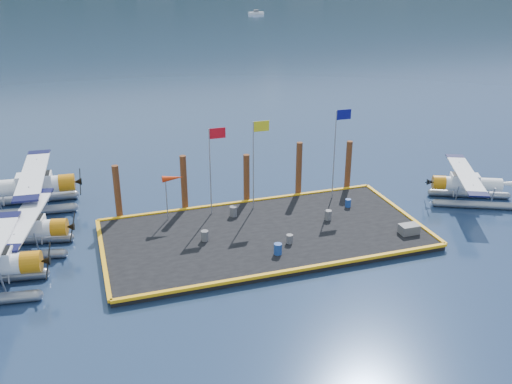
% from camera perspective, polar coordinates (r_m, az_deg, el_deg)
% --- Properties ---
extents(ground, '(4000.00, 4000.00, 0.00)m').
position_cam_1_polar(ground, '(36.53, 0.82, -4.61)').
color(ground, navy).
rests_on(ground, ground).
extents(dock, '(20.00, 10.00, 0.40)m').
position_cam_1_polar(dock, '(36.44, 0.82, -4.33)').
color(dock, black).
rests_on(dock, ground).
extents(dock_bumpers, '(20.25, 10.25, 0.18)m').
position_cam_1_polar(dock_bumpers, '(36.31, 0.82, -3.92)').
color(dock_bumpers, '#EFA50E').
rests_on(dock_bumpers, dock).
extents(seaplane_b, '(8.12, 8.83, 3.13)m').
position_cam_1_polar(seaplane_b, '(37.10, -22.35, -3.66)').
color(seaplane_b, gray).
rests_on(seaplane_b, ground).
extents(seaplane_c, '(9.26, 10.21, 3.63)m').
position_cam_1_polar(seaplane_c, '(43.00, -21.73, 0.33)').
color(seaplane_c, gray).
rests_on(seaplane_c, ground).
extents(seaplane_d, '(7.83, 8.19, 3.01)m').
position_cam_1_polar(seaplane_d, '(43.90, 20.51, 0.59)').
color(seaplane_d, gray).
rests_on(seaplane_d, ground).
extents(drum_0, '(0.46, 0.46, 0.65)m').
position_cam_1_polar(drum_0, '(35.34, -5.15, -4.38)').
color(drum_0, '#515156').
rests_on(drum_0, dock).
extents(drum_1, '(0.48, 0.48, 0.67)m').
position_cam_1_polar(drum_1, '(33.69, 2.20, -5.71)').
color(drum_1, navy).
rests_on(drum_1, dock).
extents(drum_2, '(0.46, 0.46, 0.65)m').
position_cam_1_polar(drum_2, '(38.23, 7.22, -2.29)').
color(drum_2, '#515156').
rests_on(drum_2, dock).
extents(drum_3, '(0.40, 0.40, 0.56)m').
position_cam_1_polar(drum_3, '(34.97, 3.38, -4.71)').
color(drum_3, '#515156').
rests_on(drum_3, dock).
extents(drum_4, '(0.40, 0.40, 0.57)m').
position_cam_1_polar(drum_4, '(40.35, 9.19, -1.09)').
color(drum_4, navy).
rests_on(drum_4, dock).
extents(drum_5, '(0.49, 0.49, 0.69)m').
position_cam_1_polar(drum_5, '(38.44, -2.28, -1.94)').
color(drum_5, '#515156').
rests_on(drum_5, dock).
extents(crate, '(1.18, 0.79, 0.59)m').
position_cam_1_polar(crate, '(37.37, 15.04, -3.60)').
color(crate, '#515156').
rests_on(crate, dock).
extents(flagpole_red, '(1.14, 0.08, 6.00)m').
position_cam_1_polar(flagpole_red, '(37.57, -4.34, 3.42)').
color(flagpole_red, '#9999A1').
rests_on(flagpole_red, dock).
extents(flagpole_yellow, '(1.14, 0.08, 6.20)m').
position_cam_1_polar(flagpole_yellow, '(38.30, 0.02, 4.05)').
color(flagpole_yellow, '#9999A1').
rests_on(flagpole_yellow, dock).
extents(flagpole_blue, '(1.14, 0.08, 6.50)m').
position_cam_1_polar(flagpole_blue, '(40.42, 8.16, 5.08)').
color(flagpole_blue, '#9999A1').
rests_on(flagpole_blue, dock).
extents(windsock, '(1.40, 0.44, 3.12)m').
position_cam_1_polar(windsock, '(37.47, -8.34, 1.28)').
color(windsock, '#9999A1').
rests_on(windsock, dock).
extents(piling_0, '(0.44, 0.44, 4.00)m').
position_cam_1_polar(piling_0, '(39.06, -13.67, -0.18)').
color(piling_0, '#4F2D16').
rests_on(piling_0, ground).
extents(piling_1, '(0.44, 0.44, 4.20)m').
position_cam_1_polar(piling_1, '(39.51, -7.20, 0.73)').
color(piling_1, '#4F2D16').
rests_on(piling_1, ground).
extents(piling_2, '(0.44, 0.44, 3.80)m').
position_cam_1_polar(piling_2, '(40.57, -0.95, 1.21)').
color(piling_2, '#4F2D16').
rests_on(piling_2, ground).
extents(piling_3, '(0.44, 0.44, 4.30)m').
position_cam_1_polar(piling_3, '(41.75, 4.30, 2.15)').
color(piling_3, '#4F2D16').
rests_on(piling_3, ground).
extents(piling_4, '(0.44, 0.44, 4.00)m').
position_cam_1_polar(piling_4, '(43.40, 9.20, 2.51)').
color(piling_4, '#4F2D16').
rests_on(piling_4, ground).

